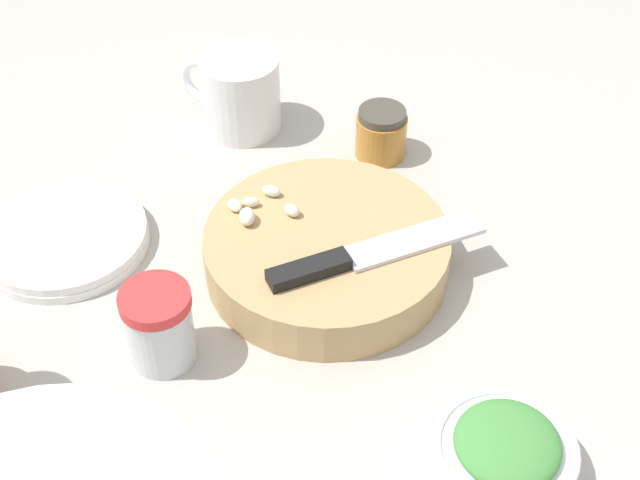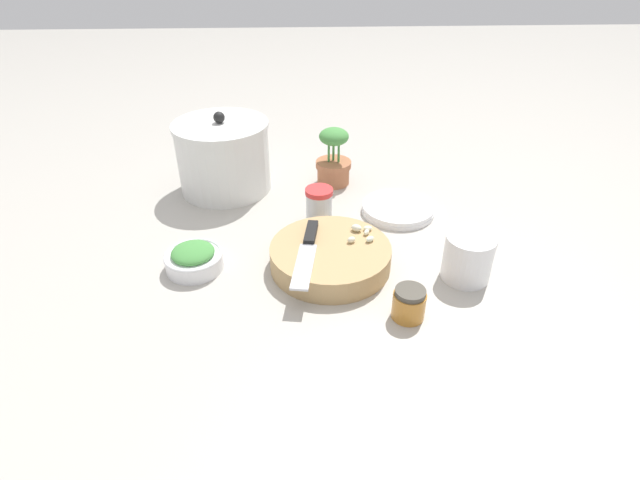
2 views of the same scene
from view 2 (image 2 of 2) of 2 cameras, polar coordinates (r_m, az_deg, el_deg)
ground_plane at (r=1.07m, az=-0.13°, el=-1.44°), size 5.00×5.00×0.00m
cutting_board at (r=1.02m, az=1.19°, el=-1.91°), size 0.25×0.25×0.05m
chef_knife at (r=0.99m, az=-1.43°, el=-1.06°), size 0.06×0.23×0.01m
garlic_cloves at (r=1.04m, az=4.72°, el=0.87°), size 0.06×0.06×0.02m
herb_bowl at (r=1.04m, az=-14.22°, el=-2.05°), size 0.12×0.12×0.05m
spice_jar at (r=1.17m, az=-0.11°, el=4.11°), size 0.06×0.06×0.08m
coffee_mug at (r=1.02m, az=16.64°, el=-1.87°), size 0.12×0.10×0.09m
plate_stack at (r=1.22m, az=8.89°, el=3.54°), size 0.18×0.18×0.02m
honey_jar at (r=0.91m, az=10.13°, el=-7.16°), size 0.06×0.06×0.06m
stock_pot at (r=1.31m, az=-10.97°, el=9.35°), size 0.24×0.24×0.21m
potted_herb at (r=1.33m, az=1.56°, el=9.07°), size 0.09×0.09×0.15m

